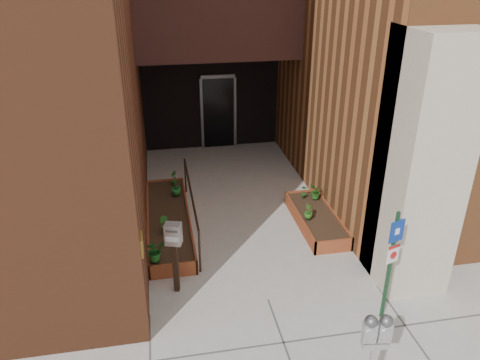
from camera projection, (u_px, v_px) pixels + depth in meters
ground at (268, 300)px, 7.99m from camera, size 80.00×80.00×0.00m
planter_left at (169, 222)px, 10.07m from camera, size 0.90×3.60×0.30m
planter_right at (316, 220)px, 10.14m from camera, size 0.80×2.20×0.30m
handrail at (191, 196)px, 9.84m from camera, size 0.04×3.34×0.90m
parking_meter at (376, 338)px, 5.58m from camera, size 0.35×0.18×1.53m
sign_post at (392, 256)px, 7.08m from camera, size 0.26×0.10×1.96m
payment_dropbox at (174, 244)px, 7.80m from camera, size 0.31×0.27×1.35m
shrub_left_a at (155, 251)px, 8.44m from camera, size 0.48×0.48×0.39m
shrub_left_b at (164, 225)px, 9.30m from camera, size 0.27×0.27×0.35m
shrub_left_c at (176, 187)px, 10.76m from camera, size 0.31×0.31×0.41m
shrub_left_d at (174, 178)px, 11.25m from camera, size 0.22×0.22×0.36m
shrub_right_a at (308, 212)px, 9.80m from camera, size 0.26×0.26×0.32m
shrub_right_b at (304, 191)px, 10.66m from camera, size 0.22×0.22×0.30m
shrub_right_c at (316, 192)px, 10.59m from camera, size 0.34×0.34×0.35m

